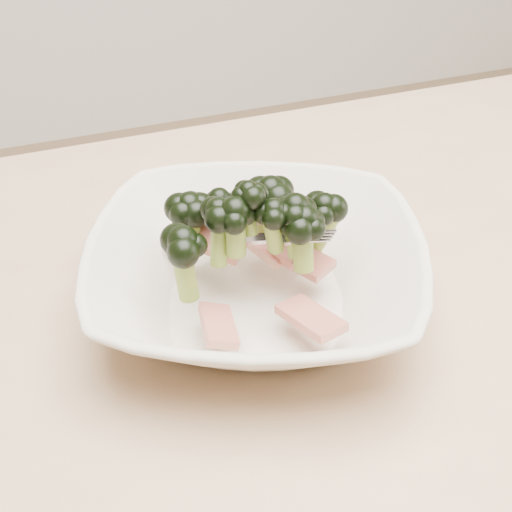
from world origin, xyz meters
name	(u,v)px	position (x,y,z in m)	size (l,w,h in m)	color
dining_table	(398,401)	(0.00, 0.00, 0.65)	(1.20, 0.80, 0.75)	tan
broccoli_dish	(256,267)	(-0.11, 0.06, 0.79)	(0.35, 0.35, 0.12)	beige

